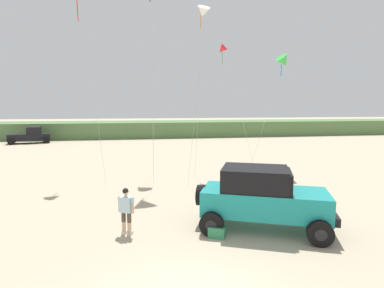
# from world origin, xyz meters

# --- Properties ---
(dune_ridge) EXTENTS (90.00, 8.00, 2.21)m
(dune_ridge) POSITION_xyz_m (-0.09, 40.16, 1.10)
(dune_ridge) COLOR #567A47
(dune_ridge) RESTS_ON ground_plane
(jeep) EXTENTS (5.00, 3.85, 2.26)m
(jeep) POSITION_xyz_m (3.11, 4.02, 1.20)
(jeep) COLOR teal
(jeep) RESTS_ON ground_plane
(person_watching) EXTENTS (0.56, 0.44, 1.67)m
(person_watching) POSITION_xyz_m (-1.73, 4.31, 0.94)
(person_watching) COLOR #DBB28E
(person_watching) RESTS_ON ground_plane
(cooler_box) EXTENTS (0.66, 0.57, 0.38)m
(cooler_box) POSITION_xyz_m (1.31, 3.56, 0.19)
(cooler_box) COLOR #2D7F51
(cooler_box) RESTS_ON ground_plane
(distant_pickup) EXTENTS (4.93, 3.41, 1.98)m
(distant_pickup) POSITION_xyz_m (-14.35, 33.74, 0.94)
(distant_pickup) COLOR black
(distant_pickup) RESTS_ON ground_plane
(kite_orange_streamer) EXTENTS (1.50, 2.88, 11.17)m
(kite_orange_streamer) POSITION_xyz_m (3.07, 14.59, 10.64)
(kite_orange_streamer) COLOR white
(kite_orange_streamer) RESTS_ON ground_plane
(kite_green_box) EXTENTS (3.65, 2.33, 7.97)m
(kite_green_box) POSITION_xyz_m (8.24, 13.26, 7.38)
(kite_green_box) COLOR green
(kite_green_box) RESTS_ON ground_plane
(kite_pink_ribbon) EXTENTS (1.40, 5.25, 9.42)m
(kite_pink_ribbon) POSITION_xyz_m (5.55, 18.19, 9.00)
(kite_pink_ribbon) COLOR red
(kite_pink_ribbon) RESTS_ON ground_plane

